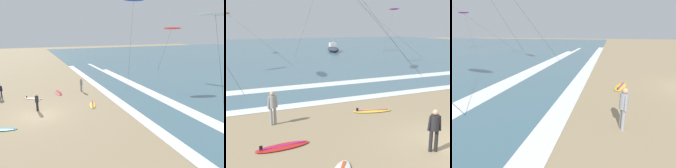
# 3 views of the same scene
# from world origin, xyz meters

# --- Properties ---
(ground_plane) EXTENTS (160.00, 160.00, 0.00)m
(ground_plane) POSITION_xyz_m (0.00, 0.00, 0.00)
(ground_plane) COLOR #9E8763
(wave_foam_shoreline) EXTENTS (54.29, 1.05, 0.01)m
(wave_foam_shoreline) POSITION_xyz_m (1.88, 7.79, 0.01)
(wave_foam_shoreline) COLOR white
(wave_foam_shoreline) RESTS_ON ocean_surface
(wave_foam_mid_break) EXTENTS (53.21, 0.59, 0.01)m
(wave_foam_mid_break) POSITION_xyz_m (-0.09, 12.15, 0.01)
(wave_foam_mid_break) COLOR white
(wave_foam_mid_break) RESTS_ON ocean_surface
(wave_foam_outer_break) EXTENTS (38.09, 0.89, 0.01)m
(wave_foam_outer_break) POSITION_xyz_m (0.30, 12.89, 0.01)
(wave_foam_outer_break) COLOR white
(wave_foam_outer_break) RESTS_ON ocean_surface
(surfer_right_near) EXTENTS (0.50, 0.32, 1.60)m
(surfer_right_near) POSITION_xyz_m (-1.17, -0.11, 0.96)
(surfer_right_near) COLOR #232328
(surfer_right_near) RESTS_ON ground
(surfer_background_far) EXTENTS (0.32, 0.51, 1.60)m
(surfer_background_far) POSITION_xyz_m (-6.52, -3.57, 0.96)
(surfer_background_far) COLOR #141938
(surfer_background_far) RESTS_ON ground
(surfer_foreground_main) EXTENTS (0.51, 0.32, 1.60)m
(surfer_foreground_main) POSITION_xyz_m (-5.89, 5.18, 0.96)
(surfer_foreground_main) COLOR gray
(surfer_foreground_main) RESTS_ON ground
(surfboard_right_spare) EXTENTS (1.70, 2.06, 0.25)m
(surfboard_right_spare) POSITION_xyz_m (-5.03, -0.32, 0.05)
(surfboard_right_spare) COLOR silver
(surfboard_right_spare) RESTS_ON ground
(surfboard_foreground_flat) EXTENTS (2.18, 1.11, 0.25)m
(surfboard_foreground_flat) POSITION_xyz_m (-0.63, 4.98, 0.05)
(surfboard_foreground_flat) COLOR yellow
(surfboard_foreground_flat) RESTS_ON ground
(surfboard_left_pile) EXTENTS (2.13, 0.73, 0.25)m
(surfboard_left_pile) POSITION_xyz_m (-6.10, 2.50, 0.05)
(surfboard_left_pile) COLOR red
(surfboard_left_pile) RESTS_ON ground
(surfboard_near_water) EXTENTS (1.15, 2.18, 0.25)m
(surfboard_near_water) POSITION_xyz_m (1.99, -2.76, 0.05)
(surfboard_near_water) COLOR teal
(surfboard_near_water) RESTS_ON ground
(kite_blue_high_right) EXTENTS (6.55, 5.29, 11.89)m
(kite_blue_high_right) POSITION_xyz_m (-12.19, 15.29, 11.60)
(kite_blue_high_right) COLOR blue
(kite_blue_high_right) RESTS_ON ground
(kite_red_far_left) EXTENTS (5.08, 2.26, 7.73)m
(kite_red_far_left) POSITION_xyz_m (-10.55, 21.41, 7.49)
(kite_red_far_left) COLOR red
(kite_red_far_left) RESTS_ON ground
(kite_white_far_right) EXTENTS (7.56, 5.72, 8.83)m
(kite_white_far_right) POSITION_xyz_m (2.76, 16.06, 8.56)
(kite_white_far_right) COLOR white
(kite_white_far_right) RESTS_ON ground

